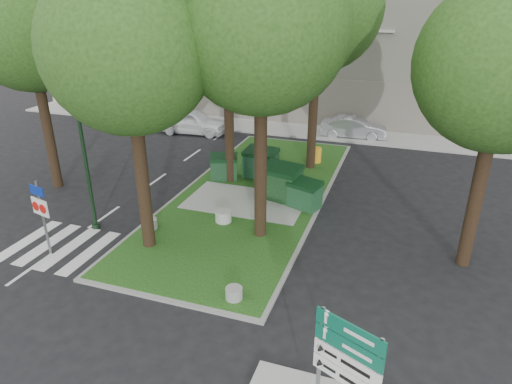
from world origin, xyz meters
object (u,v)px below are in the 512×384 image
at_px(tree_street_left, 28,11).
at_px(traffic_sign_pole, 41,208).
at_px(tree_street_right, 512,47).
at_px(directional_sign, 347,364).
at_px(bollard_left, 150,224).
at_px(dumpster_d, 305,194).
at_px(tree_median_mid, 229,28).
at_px(dumpster_c, 281,182).
at_px(car_silver, 354,127).
at_px(dumpster_a, 224,167).
at_px(street_lamp, 82,141).
at_px(tree_median_near_left, 130,31).
at_px(bollard_mid, 223,216).
at_px(car_white, 192,121).
at_px(litter_bin, 317,155).
at_px(dumpster_b, 261,163).
at_px(tree_median_near_right, 265,6).
at_px(bollard_right, 234,293).

height_order(tree_street_left, traffic_sign_pole, tree_street_left).
relative_size(tree_street_right, directional_sign, 3.49).
bearing_deg(bollard_left, dumpster_d, 36.08).
distance_m(tree_median_mid, tree_street_left, 8.11).
bearing_deg(traffic_sign_pole, tree_street_left, 141.52).
xyz_separation_m(dumpster_c, car_silver, (1.68, 10.39, -0.20)).
height_order(dumpster_a, street_lamp, street_lamp).
bearing_deg(dumpster_a, dumpster_d, -43.77).
height_order(tree_median_near_left, tree_median_mid, tree_median_near_left).
height_order(dumpster_d, bollard_left, dumpster_d).
height_order(bollard_mid, car_white, car_white).
relative_size(tree_median_mid, litter_bin, 12.59).
bearing_deg(traffic_sign_pole, car_silver, 79.03).
bearing_deg(dumpster_d, tree_street_right, -0.24).
distance_m(bollard_left, litter_bin, 10.27).
bearing_deg(dumpster_b, bollard_left, -103.68).
height_order(litter_bin, car_white, car_white).
distance_m(tree_median_near_right, dumpster_c, 7.84).
bearing_deg(tree_median_near_right, car_white, 126.78).
relative_size(street_lamp, car_silver, 1.39).
bearing_deg(litter_bin, dumpster_c, -96.16).
bearing_deg(street_lamp, traffic_sign_pole, -99.07).
bearing_deg(tree_median_near_left, tree_street_left, 153.43).
xyz_separation_m(traffic_sign_pole, directional_sign, (10.75, -3.96, 0.29)).
bearing_deg(tree_street_right, tree_street_left, 176.73).
bearing_deg(tree_street_right, street_lamp, -171.67).
bearing_deg(bollard_right, traffic_sign_pole, 176.45).
bearing_deg(car_silver, dumpster_a, 147.03).
bearing_deg(tree_median_mid, traffic_sign_pole, -114.45).
bearing_deg(directional_sign, tree_median_near_right, 142.83).
xyz_separation_m(tree_street_right, bollard_mid, (-8.77, -0.06, -6.64)).
bearing_deg(bollard_left, bollard_right, -32.95).
bearing_deg(street_lamp, bollard_mid, 22.58).
distance_m(tree_median_near_right, car_white, 15.86).
bearing_deg(dumpster_c, street_lamp, -129.08).
bearing_deg(directional_sign, tree_median_near_left, 168.29).
bearing_deg(directional_sign, litter_bin, 127.83).
xyz_separation_m(tree_median_near_right, car_silver, (1.41, 13.66, -7.33)).
bearing_deg(bollard_right, dumpster_d, 85.69).
bearing_deg(bollard_mid, dumpster_c, 61.95).
xyz_separation_m(tree_median_near_right, bollard_right, (0.41, -3.98, -7.69)).
distance_m(car_white, car_silver, 10.14).
distance_m(dumpster_b, traffic_sign_pole, 10.12).
bearing_deg(directional_sign, car_white, 147.89).
bearing_deg(traffic_sign_pole, litter_bin, 73.74).
height_order(tree_median_near_left, car_silver, tree_median_near_left).
distance_m(tree_median_near_right, street_lamp, 7.89).
xyz_separation_m(tree_median_mid, dumpster_d, (3.91, -1.78, -6.28)).
bearing_deg(car_white, car_silver, -80.31).
xyz_separation_m(bollard_left, bollard_mid, (2.41, 1.44, 0.03)).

